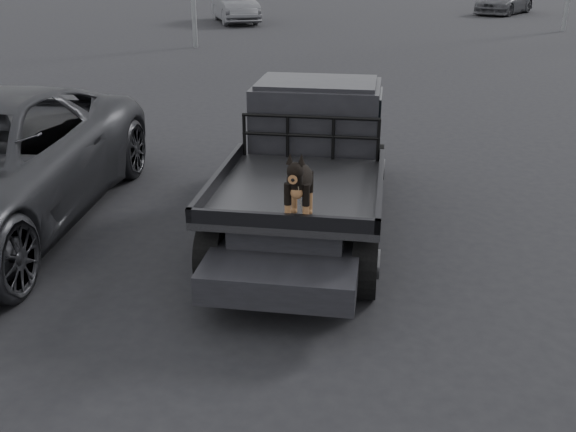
% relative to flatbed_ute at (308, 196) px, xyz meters
% --- Properties ---
extents(ground, '(120.00, 120.00, 0.00)m').
position_rel_flatbed_ute_xyz_m(ground, '(0.07, -2.12, -0.46)').
color(ground, black).
rests_on(ground, ground).
extents(flatbed_ute, '(2.00, 5.40, 0.92)m').
position_rel_flatbed_ute_xyz_m(flatbed_ute, '(0.00, 0.00, 0.00)').
color(flatbed_ute, black).
rests_on(flatbed_ute, ground).
extents(ute_cab, '(1.72, 1.30, 0.88)m').
position_rel_flatbed_ute_xyz_m(ute_cab, '(0.00, 0.95, 0.90)').
color(ute_cab, black).
rests_on(ute_cab, flatbed_ute).
extents(headache_rack, '(1.80, 0.08, 0.55)m').
position_rel_flatbed_ute_xyz_m(headache_rack, '(0.00, 0.20, 0.74)').
color(headache_rack, black).
rests_on(headache_rack, flatbed_ute).
extents(dog, '(0.32, 0.60, 0.74)m').
position_rel_flatbed_ute_xyz_m(dog, '(0.14, -1.88, 0.83)').
color(dog, black).
rests_on(dog, flatbed_ute).
extents(distant_car_a, '(3.51, 5.19, 1.62)m').
position_rel_flatbed_ute_xyz_m(distant_car_a, '(-6.88, 25.20, 0.35)').
color(distant_car_a, '#4F5055').
rests_on(distant_car_a, ground).
extents(distant_car_b, '(4.18, 5.32, 1.44)m').
position_rel_flatbed_ute_xyz_m(distant_car_b, '(7.31, 32.16, 0.26)').
color(distant_car_b, '#434348').
rests_on(distant_car_b, ground).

